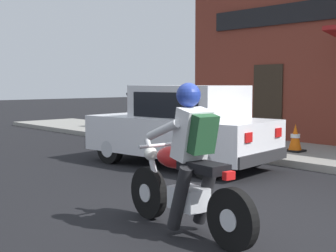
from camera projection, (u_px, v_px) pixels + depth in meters
The scene contains 5 objects.
ground_plane at pixel (261, 226), 5.29m from camera, with size 80.00×80.00×0.00m, color black.
sidewalk_curb at pixel (277, 151), 10.68m from camera, with size 2.60×22.00×0.14m, color gray.
motorcycle_with_rider at pixel (187, 171), 4.99m from camera, with size 0.60×2.02×1.62m.
car_hatchback at pixel (182, 127), 9.08m from camera, with size 2.06×3.94×1.57m.
traffic_cone at pixel (295, 138), 10.08m from camera, with size 0.36×0.36×0.60m.
Camera 1 is at (-4.27, -3.08, 1.62)m, focal length 50.00 mm.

